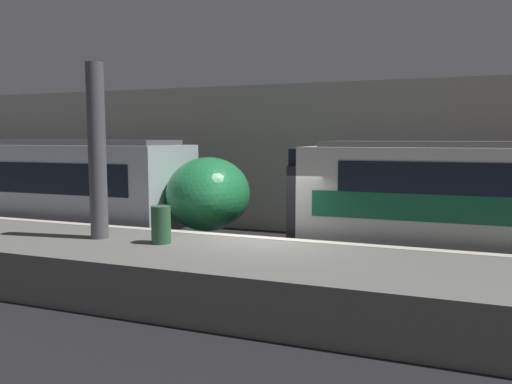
# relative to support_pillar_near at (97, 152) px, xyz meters

# --- Properties ---
(ground_plane) EXTENTS (120.00, 120.00, 0.00)m
(ground_plane) POSITION_rel_support_pillar_near_xyz_m (3.63, 1.54, -3.11)
(ground_plane) COLOR black
(platform) EXTENTS (40.00, 3.52, 1.06)m
(platform) POSITION_rel_support_pillar_near_xyz_m (3.63, -0.22, -2.58)
(platform) COLOR slate
(platform) RESTS_ON ground
(station_rear_barrier) EXTENTS (50.00, 0.15, 5.36)m
(station_rear_barrier) POSITION_rel_support_pillar_near_xyz_m (3.63, 7.74, -0.42)
(station_rear_barrier) COLOR #B2AD9E
(station_rear_barrier) RESTS_ON ground
(support_pillar_near) EXTENTS (0.41, 0.41, 4.11)m
(support_pillar_near) POSITION_rel_support_pillar_near_xyz_m (0.00, 0.00, 0.00)
(support_pillar_near) COLOR #56565B
(support_pillar_near) RESTS_ON platform
(trash_bin) EXTENTS (0.44, 0.44, 0.85)m
(trash_bin) POSITION_rel_support_pillar_near_xyz_m (1.69, -0.00, -1.63)
(trash_bin) COLOR #2D5B38
(trash_bin) RESTS_ON platform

